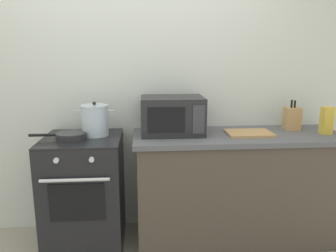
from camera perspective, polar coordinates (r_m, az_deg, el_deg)
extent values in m
cube|color=silver|center=(2.89, -1.04, 6.42)|extent=(4.40, 0.10, 2.50)
cube|color=#4C4238|center=(2.86, 11.76, -10.74)|extent=(1.64, 0.56, 0.88)
cube|color=#59595E|center=(2.71, 12.19, -1.77)|extent=(1.70, 0.60, 0.04)
cube|color=black|center=(2.77, -14.30, -11.39)|extent=(0.60, 0.60, 0.90)
cube|color=black|center=(2.63, -14.84, -2.16)|extent=(0.60, 0.60, 0.02)
cube|color=black|center=(2.47, -15.59, -12.73)|extent=(0.39, 0.01, 0.28)
cylinder|color=silver|center=(2.38, -15.97, -9.07)|extent=(0.48, 0.02, 0.02)
cylinder|color=silver|center=(2.38, -18.93, -5.71)|extent=(0.04, 0.02, 0.04)
cylinder|color=silver|center=(2.33, -13.18, -5.73)|extent=(0.04, 0.02, 0.04)
cylinder|color=silver|center=(2.64, -12.60, 0.85)|extent=(0.21, 0.21, 0.23)
cylinder|color=silver|center=(2.62, -12.73, 3.45)|extent=(0.21, 0.21, 0.01)
sphere|color=black|center=(2.62, -12.75, 3.88)|extent=(0.03, 0.03, 0.03)
cylinder|color=silver|center=(2.65, -15.34, 2.51)|extent=(0.05, 0.01, 0.01)
cylinder|color=silver|center=(2.61, -9.99, 2.64)|extent=(0.05, 0.01, 0.01)
cylinder|color=#28282B|center=(2.59, -16.51, -1.66)|extent=(0.23, 0.23, 0.05)
cylinder|color=black|center=(2.64, -21.06, -1.49)|extent=(0.20, 0.02, 0.02)
cube|color=#232326|center=(2.63, 0.73, 1.88)|extent=(0.50, 0.36, 0.30)
cube|color=black|center=(2.45, -0.29, 1.07)|extent=(0.28, 0.01, 0.19)
cube|color=#38383D|center=(2.48, 5.37, 1.15)|extent=(0.09, 0.01, 0.22)
cube|color=tan|center=(2.71, 13.95, -1.21)|extent=(0.36, 0.26, 0.02)
cube|color=tan|center=(2.98, 20.82, 1.20)|extent=(0.13, 0.10, 0.19)
cylinder|color=black|center=(2.95, 20.77, 3.63)|extent=(0.02, 0.02, 0.07)
cylinder|color=black|center=(2.96, 21.26, 3.59)|extent=(0.02, 0.02, 0.06)
cube|color=gold|center=(2.92, 25.92, 0.86)|extent=(0.08, 0.08, 0.22)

